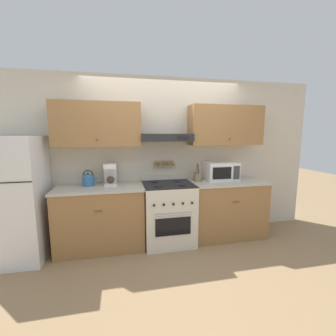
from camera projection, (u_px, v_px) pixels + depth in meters
name	position (u px, v px, depth m)	size (l,w,h in m)	color
ground_plane	(172.00, 251.00, 3.24)	(16.00, 16.00, 0.00)	#937551
wall_back	(164.00, 148.00, 3.60)	(5.20, 0.46, 2.55)	beige
counter_left	(101.00, 217.00, 3.28)	(1.24, 0.64, 0.92)	olive
counter_right	(226.00, 208.00, 3.69)	(1.21, 0.64, 0.92)	olive
stove_range	(168.00, 213.00, 3.45)	(0.75, 0.71, 1.00)	beige
refrigerator	(15.00, 199.00, 2.94)	(0.70, 0.76, 1.64)	white
tea_kettle	(88.00, 179.00, 3.26)	(0.21, 0.16, 0.23)	teal
coffee_maker	(110.00, 174.00, 3.34)	(0.18, 0.24, 0.32)	white
microwave	(220.00, 171.00, 3.69)	(0.51, 0.40, 0.29)	white
utensil_crock	(198.00, 177.00, 3.60)	(0.14, 0.14, 0.29)	#8E7051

